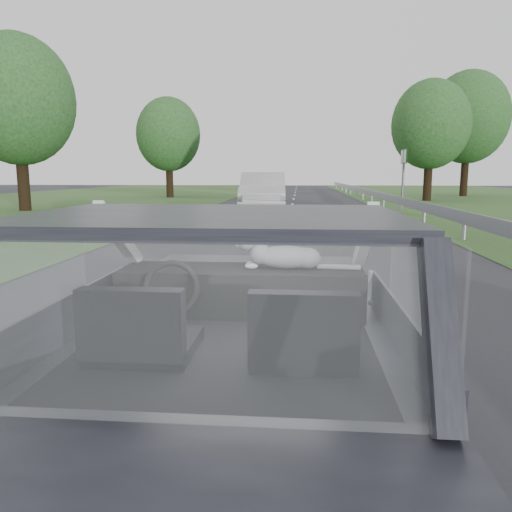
% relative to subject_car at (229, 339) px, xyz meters
% --- Properties ---
extents(ground, '(140.00, 140.00, 0.00)m').
position_rel_subject_car_xyz_m(ground, '(0.00, 0.00, -0.72)').
color(ground, '#333335').
rests_on(ground, ground).
extents(subject_car, '(1.80, 4.00, 1.45)m').
position_rel_subject_car_xyz_m(subject_car, '(0.00, 0.00, 0.00)').
color(subject_car, black).
rests_on(subject_car, ground).
extents(dashboard, '(1.58, 0.45, 0.30)m').
position_rel_subject_car_xyz_m(dashboard, '(0.00, 0.62, 0.12)').
color(dashboard, black).
rests_on(dashboard, subject_car).
extents(driver_seat, '(0.50, 0.72, 0.42)m').
position_rel_subject_car_xyz_m(driver_seat, '(-0.40, -0.29, 0.16)').
color(driver_seat, black).
rests_on(driver_seat, subject_car).
extents(passenger_seat, '(0.50, 0.72, 0.42)m').
position_rel_subject_car_xyz_m(passenger_seat, '(0.40, -0.29, 0.16)').
color(passenger_seat, black).
rests_on(passenger_seat, subject_car).
extents(steering_wheel, '(0.36, 0.36, 0.04)m').
position_rel_subject_car_xyz_m(steering_wheel, '(-0.40, 0.33, 0.20)').
color(steering_wheel, black).
rests_on(steering_wheel, dashboard).
extents(cat, '(0.59, 0.19, 0.26)m').
position_rel_subject_car_xyz_m(cat, '(0.29, 0.64, 0.36)').
color(cat, '#A2A2A2').
rests_on(cat, dashboard).
extents(guardrail, '(0.05, 90.00, 0.32)m').
position_rel_subject_car_xyz_m(guardrail, '(4.30, 10.00, -0.15)').
color(guardrail, '#999BA3').
rests_on(guardrail, ground).
extents(other_car, '(2.28, 5.21, 1.68)m').
position_rel_subject_car_xyz_m(other_car, '(-1.13, 18.12, 0.12)').
color(other_car, '#BBBBBB').
rests_on(other_car, ground).
extents(highway_sign, '(0.15, 1.11, 2.76)m').
position_rel_subject_car_xyz_m(highway_sign, '(5.21, 21.62, 0.65)').
color(highway_sign, '#18511E').
rests_on(highway_sign, ground).
extents(tree_2, '(5.82, 5.82, 6.96)m').
position_rel_subject_car_xyz_m(tree_2, '(8.10, 28.72, 2.76)').
color(tree_2, '#193A19').
rests_on(tree_2, ground).
extents(tree_3, '(7.51, 7.51, 8.68)m').
position_rel_subject_car_xyz_m(tree_3, '(12.39, 35.56, 3.61)').
color(tree_3, '#193A19').
rests_on(tree_3, ground).
extents(tree_5, '(6.02, 6.02, 7.32)m').
position_rel_subject_car_xyz_m(tree_5, '(-11.75, 18.61, 2.93)').
color(tree_5, '#193A19').
rests_on(tree_5, ground).
extents(tree_6, '(5.35, 5.35, 6.59)m').
position_rel_subject_car_xyz_m(tree_6, '(-8.62, 31.72, 2.57)').
color(tree_6, '#193A19').
rests_on(tree_6, ground).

